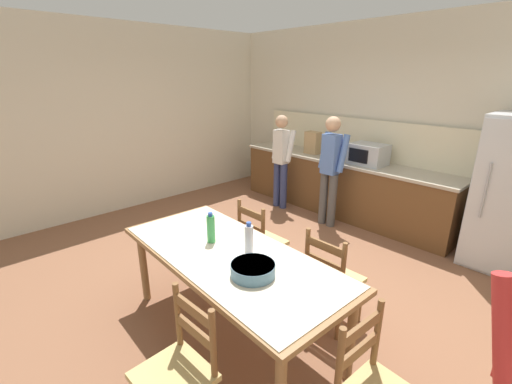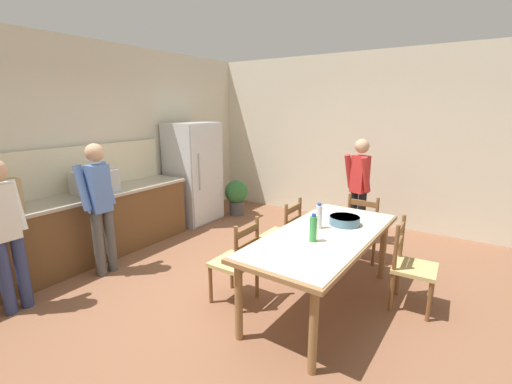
{
  "view_description": "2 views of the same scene",
  "coord_description": "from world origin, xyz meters",
  "px_view_note": "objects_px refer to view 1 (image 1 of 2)",
  "views": [
    {
      "loc": [
        2.23,
        -2.31,
        2.13
      ],
      "look_at": [
        0.11,
        -0.34,
        1.14
      ],
      "focal_mm": 24.0,
      "sensor_mm": 36.0,
      "label": 1
    },
    {
      "loc": [
        -2.74,
        -2.0,
        1.99
      ],
      "look_at": [
        0.16,
        -0.09,
        1.13
      ],
      "focal_mm": 24.0,
      "sensor_mm": 36.0,
      "label": 2
    }
  ],
  "objects_px": {
    "bottle_near_centre": "(211,229)",
    "person_at_counter": "(330,166)",
    "chair_side_far_right": "(332,279)",
    "chair_side_near_right": "(179,371)",
    "microwave": "(368,154)",
    "serving_bowl": "(253,269)",
    "chair_side_far_left": "(260,242)",
    "person_at_sink": "(281,157)",
    "paper_bag": "(313,143)",
    "bottle_off_centre": "(249,239)",
    "dining_table": "(230,262)"
  },
  "relations": [
    {
      "from": "serving_bowl",
      "to": "chair_side_far_left",
      "type": "relative_size",
      "value": 0.35
    },
    {
      "from": "bottle_off_centre",
      "to": "person_at_sink",
      "type": "height_order",
      "value": "person_at_sink"
    },
    {
      "from": "paper_bag",
      "to": "chair_side_far_left",
      "type": "distance_m",
      "value": 2.58
    },
    {
      "from": "paper_bag",
      "to": "dining_table",
      "type": "xyz_separation_m",
      "value": [
        1.54,
        -3.0,
        -0.37
      ]
    },
    {
      "from": "microwave",
      "to": "chair_side_far_right",
      "type": "relative_size",
      "value": 0.55
    },
    {
      "from": "dining_table",
      "to": "paper_bag",
      "type": "bearing_deg",
      "value": 117.15
    },
    {
      "from": "dining_table",
      "to": "bottle_near_centre",
      "type": "distance_m",
      "value": 0.33
    },
    {
      "from": "dining_table",
      "to": "bottle_off_centre",
      "type": "bearing_deg",
      "value": 45.73
    },
    {
      "from": "chair_side_far_left",
      "to": "person_at_sink",
      "type": "distance_m",
      "value": 2.25
    },
    {
      "from": "dining_table",
      "to": "chair_side_near_right",
      "type": "bearing_deg",
      "value": -59.88
    },
    {
      "from": "chair_side_far_left",
      "to": "chair_side_far_right",
      "type": "distance_m",
      "value": 0.93
    },
    {
      "from": "bottle_off_centre",
      "to": "person_at_counter",
      "type": "bearing_deg",
      "value": 111.05
    },
    {
      "from": "dining_table",
      "to": "chair_side_near_right",
      "type": "distance_m",
      "value": 0.92
    },
    {
      "from": "person_at_sink",
      "to": "chair_side_far_right",
      "type": "bearing_deg",
      "value": -128.05
    },
    {
      "from": "person_at_counter",
      "to": "bottle_near_centre",
      "type": "bearing_deg",
      "value": -167.5
    },
    {
      "from": "bottle_near_centre",
      "to": "chair_side_far_right",
      "type": "relative_size",
      "value": 0.3
    },
    {
      "from": "serving_bowl",
      "to": "chair_side_near_right",
      "type": "xyz_separation_m",
      "value": [
        0.08,
        -0.68,
        -0.39
      ]
    },
    {
      "from": "chair_side_near_right",
      "to": "person_at_sink",
      "type": "bearing_deg",
      "value": 121.97
    },
    {
      "from": "chair_side_far_right",
      "to": "person_at_sink",
      "type": "bearing_deg",
      "value": -38.27
    },
    {
      "from": "bottle_off_centre",
      "to": "microwave",
      "type": "bearing_deg",
      "value": 102.39
    },
    {
      "from": "chair_side_near_right",
      "to": "chair_side_far_left",
      "type": "bearing_deg",
      "value": 117.9
    },
    {
      "from": "chair_side_far_right",
      "to": "chair_side_near_right",
      "type": "height_order",
      "value": "same"
    },
    {
      "from": "serving_bowl",
      "to": "person_at_counter",
      "type": "height_order",
      "value": "person_at_counter"
    },
    {
      "from": "chair_side_far_right",
      "to": "bottle_off_centre",
      "type": "bearing_deg",
      "value": 58.01
    },
    {
      "from": "paper_bag",
      "to": "serving_bowl",
      "type": "relative_size",
      "value": 1.12
    },
    {
      "from": "bottle_near_centre",
      "to": "bottle_off_centre",
      "type": "xyz_separation_m",
      "value": [
        0.37,
        0.1,
        0.0
      ]
    },
    {
      "from": "bottle_near_centre",
      "to": "chair_side_far_right",
      "type": "xyz_separation_m",
      "value": [
        0.75,
        0.72,
        -0.46
      ]
    },
    {
      "from": "microwave",
      "to": "serving_bowl",
      "type": "xyz_separation_m",
      "value": [
        0.89,
        -3.09,
        -0.21
      ]
    },
    {
      "from": "chair_side_far_left",
      "to": "person_at_sink",
      "type": "relative_size",
      "value": 0.59
    },
    {
      "from": "bottle_near_centre",
      "to": "person_at_counter",
      "type": "xyz_separation_m",
      "value": [
        -0.55,
        2.49,
        -0.0
      ]
    },
    {
      "from": "chair_side_near_right",
      "to": "serving_bowl",
      "type": "bearing_deg",
      "value": 94.43
    },
    {
      "from": "chair_side_far_right",
      "to": "chair_side_near_right",
      "type": "relative_size",
      "value": 1.0
    },
    {
      "from": "person_at_counter",
      "to": "chair_side_far_right",
      "type": "bearing_deg",
      "value": -143.56
    },
    {
      "from": "microwave",
      "to": "chair_side_near_right",
      "type": "xyz_separation_m",
      "value": [
        0.97,
        -3.77,
        -0.6
      ]
    },
    {
      "from": "microwave",
      "to": "dining_table",
      "type": "distance_m",
      "value": 3.08
    },
    {
      "from": "paper_bag",
      "to": "dining_table",
      "type": "relative_size",
      "value": 0.17
    },
    {
      "from": "chair_side_near_right",
      "to": "person_at_sink",
      "type": "xyz_separation_m",
      "value": [
        -2.23,
        3.27,
        0.42
      ]
    },
    {
      "from": "chair_side_far_left",
      "to": "paper_bag",
      "type": "bearing_deg",
      "value": -63.63
    },
    {
      "from": "microwave",
      "to": "chair_side_far_left",
      "type": "distance_m",
      "value": 2.33
    },
    {
      "from": "person_at_sink",
      "to": "person_at_counter",
      "type": "distance_m",
      "value": 0.98
    },
    {
      "from": "bottle_off_centre",
      "to": "chair_side_far_right",
      "type": "bearing_deg",
      "value": 58.24
    },
    {
      "from": "bottle_off_centre",
      "to": "dining_table",
      "type": "bearing_deg",
      "value": -134.27
    },
    {
      "from": "paper_bag",
      "to": "person_at_counter",
      "type": "bearing_deg",
      "value": -34.98
    },
    {
      "from": "dining_table",
      "to": "chair_side_far_right",
      "type": "relative_size",
      "value": 2.31
    },
    {
      "from": "bottle_near_centre",
      "to": "chair_side_far_left",
      "type": "xyz_separation_m",
      "value": [
        -0.18,
        0.75,
        -0.46
      ]
    },
    {
      "from": "microwave",
      "to": "chair_side_near_right",
      "type": "relative_size",
      "value": 0.55
    },
    {
      "from": "bottle_off_centre",
      "to": "person_at_counter",
      "type": "xyz_separation_m",
      "value": [
        -0.92,
        2.38,
        -0.0
      ]
    },
    {
      "from": "dining_table",
      "to": "serving_bowl",
      "type": "height_order",
      "value": "serving_bowl"
    },
    {
      "from": "person_at_sink",
      "to": "person_at_counter",
      "type": "xyz_separation_m",
      "value": [
        0.98,
        -0.02,
        0.04
      ]
    },
    {
      "from": "chair_side_far_right",
      "to": "person_at_sink",
      "type": "distance_m",
      "value": 2.92
    }
  ]
}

